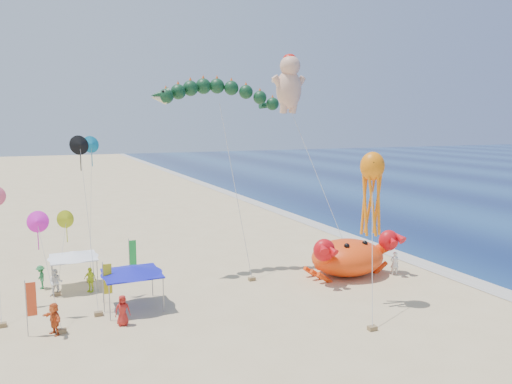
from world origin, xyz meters
The scene contains 11 objects.
ground centered at (0.00, 0.00, 0.00)m, with size 320.00×320.00×0.00m, color #D1B784.
foam_strip centered at (12.00, 0.00, 0.01)m, with size 320.00×320.00×0.00m, color silver.
crab_inflatable centered at (4.55, -0.72, 1.51)m, with size 7.80×5.23×3.42m.
dragon_kite centered at (-4.02, 4.68, 13.56)m, with size 10.15×4.83×14.68m.
cherub_kite centered at (5.17, 10.54, 15.43)m, with size 4.22×7.70×18.02m.
octopus_kite centered at (2.28, -6.39, 7.61)m, with size 3.39×4.48×9.87m.
canopy_blue centered at (-11.85, -0.92, 2.44)m, with size 3.81×3.81×2.71m.
canopy_white centered at (-14.97, 4.55, 2.44)m, with size 3.41×3.41×2.71m.
feather_flags centered at (-15.65, 0.34, 2.01)m, with size 10.38×7.73×3.20m.
beachgoers centered at (-13.63, 0.46, 0.90)m, with size 25.78×10.14×1.88m.
small_kites centered at (-15.79, 3.38, 6.85)m, with size 7.81×11.77×10.90m.
Camera 1 is at (-16.92, -31.92, 11.68)m, focal length 35.00 mm.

